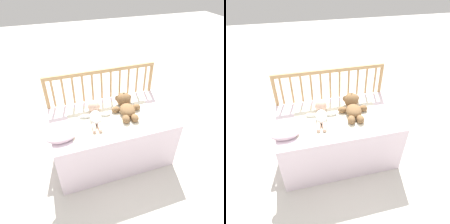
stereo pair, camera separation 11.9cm
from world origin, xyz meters
TOP-DOWN VIEW (x-y plane):
  - ground_plane at (0.00, 0.00)m, footprint 12.00×12.00m
  - crib_mattress at (0.00, 0.00)m, footprint 1.15×0.64m
  - crib_rail at (0.00, 0.34)m, footprint 1.15×0.04m
  - blanket at (-0.00, 0.00)m, footprint 0.81×0.50m
  - teddy_bear at (0.16, 0.06)m, footprint 0.29×0.39m
  - baby at (-0.15, 0.05)m, footprint 0.30×0.38m
  - small_pillow at (-0.49, -0.15)m, footprint 0.24×0.14m

SIDE VIEW (x-z plane):
  - ground_plane at x=0.00m, z-range 0.00..0.00m
  - crib_mattress at x=0.00m, z-range 0.00..0.55m
  - blanket at x=0.00m, z-range 0.55..0.55m
  - small_pillow at x=-0.49m, z-range 0.55..0.61m
  - baby at x=-0.15m, z-range 0.53..0.65m
  - teddy_bear at x=0.16m, z-range 0.53..0.68m
  - crib_rail at x=0.00m, z-range 0.18..1.06m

